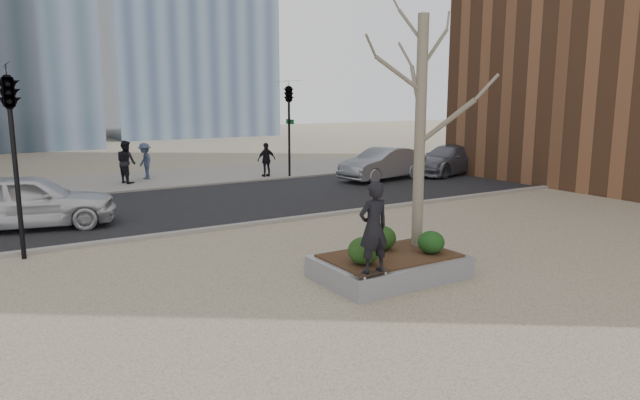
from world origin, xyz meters
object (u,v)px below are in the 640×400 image
skateboarder (373,227)px  police_car (29,201)px  skateboard (373,274)px  planter (389,267)px

skateboarder → police_car: (-4.96, 9.83, -0.57)m
skateboard → skateboarder: skateboarder is taller
skateboarder → police_car: skateboarder is taller
planter → skateboard: 1.43m
planter → skateboarder: (-1.10, -0.88, 1.17)m
police_car → skateboarder: bearing=-140.7°
skateboard → skateboarder: bearing=0.0°
skateboarder → police_car: size_ratio=0.37×
planter → skateboarder: bearing=-141.3°
planter → skateboard: skateboard is taller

